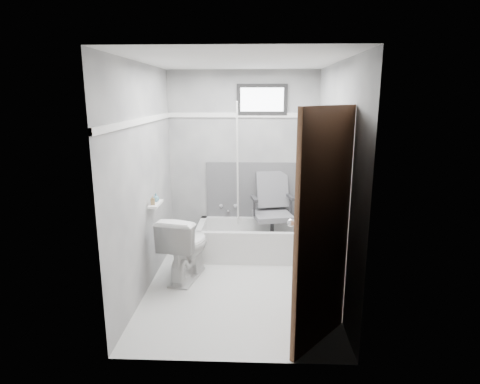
{
  "coord_description": "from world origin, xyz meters",
  "views": [
    {
      "loc": [
        0.18,
        -4.09,
        2.07
      ],
      "look_at": [
        0.0,
        0.35,
        1.0
      ],
      "focal_mm": 30.0,
      "sensor_mm": 36.0,
      "label": 1
    }
  ],
  "objects_px": {
    "toilet": "(186,247)",
    "soap_bottle_a": "(153,200)",
    "soap_bottle_b": "(156,197)",
    "door": "(364,245)",
    "office_chair": "(272,211)",
    "bathtub": "(255,240)"
  },
  "relations": [
    {
      "from": "bathtub",
      "to": "soap_bottle_a",
      "type": "relative_size",
      "value": 15.02
    },
    {
      "from": "bathtub",
      "to": "door",
      "type": "relative_size",
      "value": 0.75
    },
    {
      "from": "door",
      "to": "soap_bottle_a",
      "type": "height_order",
      "value": "door"
    },
    {
      "from": "office_chair",
      "to": "soap_bottle_b",
      "type": "xyz_separation_m",
      "value": [
        -1.34,
        -0.76,
        0.36
      ]
    },
    {
      "from": "door",
      "to": "soap_bottle_b",
      "type": "xyz_separation_m",
      "value": [
        -1.92,
        1.5,
        -0.04
      ]
    },
    {
      "from": "toilet",
      "to": "door",
      "type": "xyz_separation_m",
      "value": [
        1.6,
        -1.49,
        0.62
      ]
    },
    {
      "from": "soap_bottle_a",
      "to": "soap_bottle_b",
      "type": "relative_size",
      "value": 1.04
    },
    {
      "from": "toilet",
      "to": "soap_bottle_b",
      "type": "distance_m",
      "value": 0.66
    },
    {
      "from": "soap_bottle_a",
      "to": "office_chair",
      "type": "bearing_deg",
      "value": 33.79
    },
    {
      "from": "office_chair",
      "to": "soap_bottle_a",
      "type": "xyz_separation_m",
      "value": [
        -1.34,
        -0.9,
        0.36
      ]
    },
    {
      "from": "office_chair",
      "to": "toilet",
      "type": "xyz_separation_m",
      "value": [
        -1.02,
        -0.77,
        -0.22
      ]
    },
    {
      "from": "office_chair",
      "to": "bathtub",
      "type": "bearing_deg",
      "value": -179.65
    },
    {
      "from": "soap_bottle_a",
      "to": "door",
      "type": "bearing_deg",
      "value": -35.35
    },
    {
      "from": "soap_bottle_b",
      "to": "office_chair",
      "type": "bearing_deg",
      "value": 29.46
    },
    {
      "from": "office_chair",
      "to": "soap_bottle_a",
      "type": "relative_size",
      "value": 9.65
    },
    {
      "from": "soap_bottle_b",
      "to": "bathtub",
      "type": "bearing_deg",
      "value": 32.52
    },
    {
      "from": "office_chair",
      "to": "soap_bottle_b",
      "type": "distance_m",
      "value": 1.58
    },
    {
      "from": "toilet",
      "to": "bathtub",
      "type": "bearing_deg",
      "value": -125.72
    },
    {
      "from": "office_chair",
      "to": "door",
      "type": "xyz_separation_m",
      "value": [
        0.58,
        -2.26,
        0.4
      ]
    },
    {
      "from": "toilet",
      "to": "office_chair",
      "type": "bearing_deg",
      "value": -131.03
    },
    {
      "from": "toilet",
      "to": "soap_bottle_a",
      "type": "xyz_separation_m",
      "value": [
        -0.32,
        -0.13,
        0.59
      ]
    },
    {
      "from": "soap_bottle_a",
      "to": "soap_bottle_b",
      "type": "height_order",
      "value": "soap_bottle_a"
    }
  ]
}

